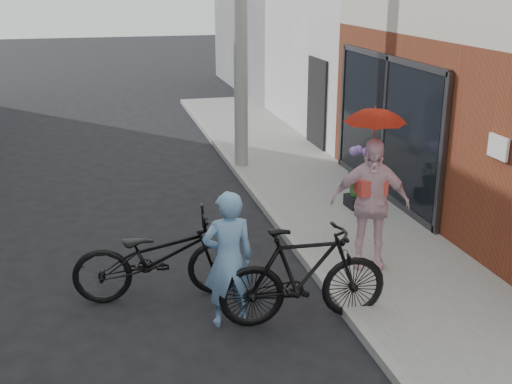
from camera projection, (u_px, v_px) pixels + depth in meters
name	position (u px, v px, depth m)	size (l,w,h in m)	color
ground	(263.00, 311.00, 7.86)	(80.00, 80.00, 0.00)	black
sidewalk	(359.00, 231.00, 10.17)	(2.20, 24.00, 0.12)	gray
curb	(289.00, 238.00, 9.90)	(0.12, 24.00, 0.12)	#9E9E99
officer	(228.00, 259.00, 7.32)	(0.60, 0.39, 1.64)	#72A1CC
bike_left	(159.00, 257.00, 8.02)	(0.75, 2.15, 1.13)	black
bike_right	(304.00, 275.00, 7.44)	(0.57, 2.00, 1.20)	black
kimono_woman	(370.00, 203.00, 8.58)	(1.05, 0.44, 1.79)	#FBD3DF
parasol	(375.00, 113.00, 8.19)	(0.76, 0.76, 0.67)	red
planter	(358.00, 201.00, 11.06)	(0.38, 0.38, 0.20)	black
potted_plant	(359.00, 180.00, 10.94)	(0.50, 0.44, 0.56)	#2E6628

